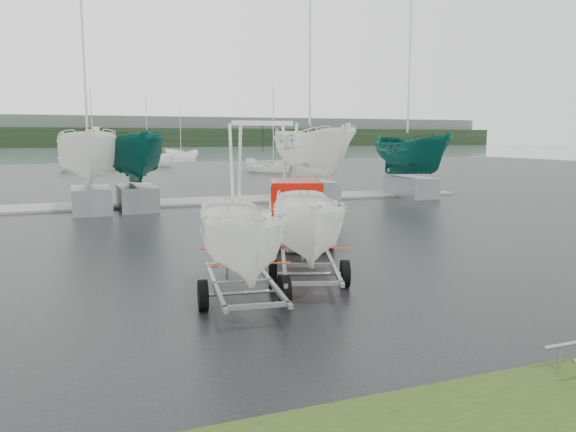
{
  "coord_description": "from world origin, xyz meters",
  "views": [
    {
      "loc": [
        -5.61,
        -14.98,
        3.31
      ],
      "look_at": [
        -0.2,
        -1.12,
        1.2
      ],
      "focal_mm": 35.0,
      "sensor_mm": 36.0,
      "label": 1
    }
  ],
  "objects_px": {
    "trailer_hitched": "(309,171)",
    "boat_hoist": "(263,149)",
    "pickup_truck": "(297,208)",
    "trailer_parked": "(241,177)"
  },
  "relations": [
    {
      "from": "trailer_hitched",
      "to": "trailer_parked",
      "type": "height_order",
      "value": "trailer_hitched"
    },
    {
      "from": "pickup_truck",
      "to": "trailer_parked",
      "type": "height_order",
      "value": "trailer_parked"
    },
    {
      "from": "trailer_hitched",
      "to": "boat_hoist",
      "type": "height_order",
      "value": "trailer_hitched"
    },
    {
      "from": "trailer_hitched",
      "to": "pickup_truck",
      "type": "bearing_deg",
      "value": 90.0
    },
    {
      "from": "trailer_hitched",
      "to": "trailer_parked",
      "type": "relative_size",
      "value": 1.02
    },
    {
      "from": "pickup_truck",
      "to": "trailer_hitched",
      "type": "bearing_deg",
      "value": -90.0
    },
    {
      "from": "boat_hoist",
      "to": "trailer_parked",
      "type": "bearing_deg",
      "value": -110.03
    },
    {
      "from": "trailer_parked",
      "to": "boat_hoist",
      "type": "relative_size",
      "value": 1.13
    },
    {
      "from": "trailer_hitched",
      "to": "boat_hoist",
      "type": "distance_m",
      "value": 17.3
    },
    {
      "from": "pickup_truck",
      "to": "trailer_hitched",
      "type": "xyz_separation_m",
      "value": [
        -2.1,
        -5.84,
        1.62
      ]
    }
  ]
}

